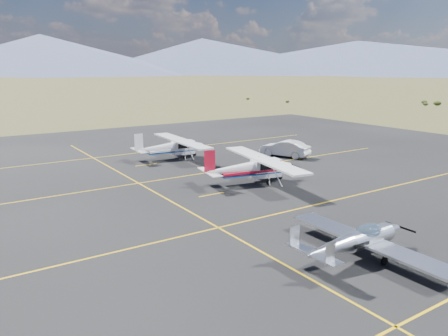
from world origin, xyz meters
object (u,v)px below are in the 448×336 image
object	(u,v)px
aircraft_cessna	(251,167)
sedan	(285,148)
aircraft_low_wing	(359,240)
aircraft_plain	(171,147)

from	to	relation	value
aircraft_cessna	sedan	xyz separation A→B (m)	(8.60, 6.04, -0.41)
aircraft_low_wing	aircraft_cessna	world-z (taller)	aircraft_cessna
aircraft_low_wing	aircraft_plain	world-z (taller)	aircraft_plain
aircraft_plain	sedan	xyz separation A→B (m)	(9.56, -5.10, -0.36)
aircraft_low_wing	sedan	bearing A→B (deg)	57.02
aircraft_low_wing	sedan	size ratio (longest dim) A/B	1.76
aircraft_cessna	sedan	bearing A→B (deg)	44.95
sedan	aircraft_cessna	bearing A→B (deg)	11.33
aircraft_low_wing	aircraft_cessna	size ratio (longest dim) A/B	0.78
aircraft_cessna	sedan	world-z (taller)	aircraft_cessna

